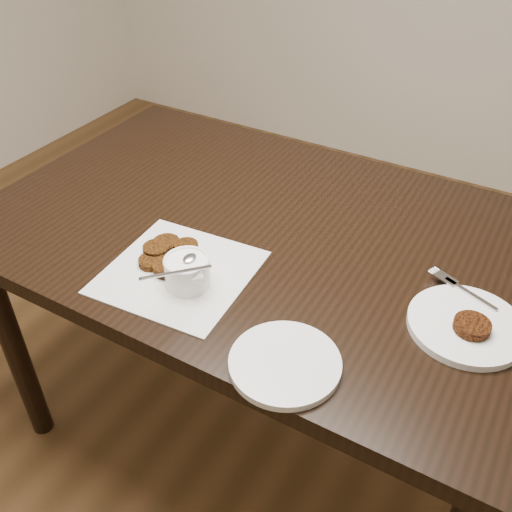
{
  "coord_description": "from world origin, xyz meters",
  "views": [
    {
      "loc": [
        0.55,
        -0.78,
        1.5
      ],
      "look_at": [
        0.1,
        0.01,
        0.8
      ],
      "focal_mm": 39.89,
      "sensor_mm": 36.0,
      "label": 1
    }
  ],
  "objects_px": {
    "sauce_ramekin": "(186,259)",
    "plate_empty": "(285,363)",
    "table": "(265,340)",
    "napkin": "(179,272)",
    "plate_with_patty": "(467,322)"
  },
  "relations": [
    {
      "from": "sauce_ramekin",
      "to": "plate_empty",
      "type": "relative_size",
      "value": 0.65
    },
    {
      "from": "table",
      "to": "napkin",
      "type": "bearing_deg",
      "value": -107.67
    },
    {
      "from": "sauce_ramekin",
      "to": "plate_with_patty",
      "type": "xyz_separation_m",
      "value": [
        0.52,
        0.16,
        -0.05
      ]
    },
    {
      "from": "napkin",
      "to": "plate_with_patty",
      "type": "bearing_deg",
      "value": 13.76
    },
    {
      "from": "table",
      "to": "plate_empty",
      "type": "distance_m",
      "value": 0.57
    },
    {
      "from": "table",
      "to": "plate_empty",
      "type": "height_order",
      "value": "plate_empty"
    },
    {
      "from": "napkin",
      "to": "plate_with_patty",
      "type": "height_order",
      "value": "plate_with_patty"
    },
    {
      "from": "sauce_ramekin",
      "to": "plate_empty",
      "type": "xyz_separation_m",
      "value": [
        0.27,
        -0.09,
        -0.06
      ]
    },
    {
      "from": "napkin",
      "to": "table",
      "type": "bearing_deg",
      "value": 72.33
    },
    {
      "from": "sauce_ramekin",
      "to": "plate_with_patty",
      "type": "height_order",
      "value": "sauce_ramekin"
    },
    {
      "from": "plate_with_patty",
      "to": "plate_empty",
      "type": "bearing_deg",
      "value": -134.65
    },
    {
      "from": "table",
      "to": "napkin",
      "type": "relative_size",
      "value": 4.62
    },
    {
      "from": "sauce_ramekin",
      "to": "plate_empty",
      "type": "bearing_deg",
      "value": -18.87
    },
    {
      "from": "sauce_ramekin",
      "to": "plate_empty",
      "type": "distance_m",
      "value": 0.29
    },
    {
      "from": "sauce_ramekin",
      "to": "plate_with_patty",
      "type": "bearing_deg",
      "value": 16.99
    }
  ]
}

